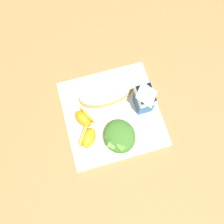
{
  "coord_description": "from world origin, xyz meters",
  "views": [
    {
      "loc": [
        0.2,
        -0.06,
        0.68
      ],
      "look_at": [
        0.0,
        0.0,
        0.03
      ],
      "focal_mm": 37.1,
      "sensor_mm": 36.0,
      "label": 1
    }
  ],
  "objects": [
    {
      "name": "orange_wedge_middle",
      "position": [
        0.06,
        -0.09,
        0.04
      ],
      "size": [
        0.07,
        0.06,
        0.04
      ],
      "color": "orange",
      "rests_on": "white_plate"
    },
    {
      "name": "milk_carton",
      "position": [
        0.0,
        0.09,
        0.08
      ],
      "size": [
        0.06,
        0.05,
        0.11
      ],
      "color": "#23569E",
      "rests_on": "white_plate"
    },
    {
      "name": "cheesy_pizza_bread",
      "position": [
        -0.06,
        0.0,
        0.03
      ],
      "size": [
        0.09,
        0.17,
        0.04
      ],
      "color": "#B77F42",
      "rests_on": "white_plate"
    },
    {
      "name": "white_plate",
      "position": [
        0.0,
        0.0,
        0.01
      ],
      "size": [
        0.28,
        0.28,
        0.02
      ],
      "primitive_type": "cube",
      "color": "white",
      "rests_on": "ground"
    },
    {
      "name": "orange_wedge_front",
      "position": [
        -0.0,
        -0.08,
        0.04
      ],
      "size": [
        0.07,
        0.06,
        0.04
      ],
      "color": "orange",
      "rests_on": "white_plate"
    },
    {
      "name": "ground",
      "position": [
        0.0,
        0.0,
        0.0
      ],
      "size": [
        3.0,
        3.0,
        0.0
      ],
      "primitive_type": "plane",
      "color": "olive"
    },
    {
      "name": "green_salad_pile",
      "position": [
        0.08,
        -0.0,
        0.04
      ],
      "size": [
        0.1,
        0.09,
        0.04
      ],
      "color": "#336023",
      "rests_on": "white_plate"
    }
  ]
}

